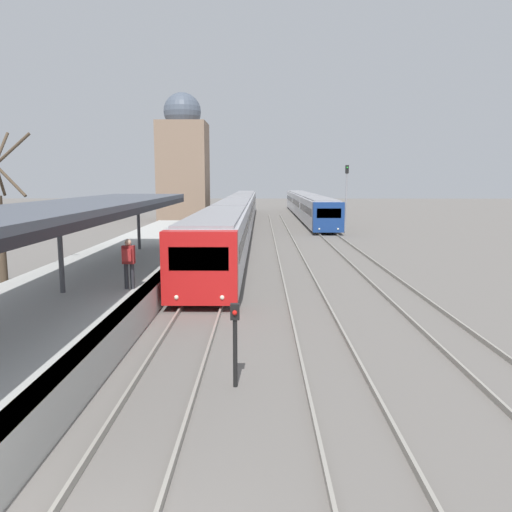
{
  "coord_description": "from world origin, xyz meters",
  "views": [
    {
      "loc": [
        2.13,
        -4.7,
        4.59
      ],
      "look_at": [
        1.93,
        15.1,
        1.56
      ],
      "focal_mm": 35.0,
      "sensor_mm": 36.0,
      "label": 1
    }
  ],
  "objects_px": {
    "train_far": "(306,204)",
    "person_on_platform": "(128,260)",
    "signal_mast_far": "(346,191)",
    "train_near": "(238,212)",
    "signal_post_near": "(235,336)"
  },
  "relations": [
    {
      "from": "person_on_platform",
      "to": "signal_mast_far",
      "type": "bearing_deg",
      "value": 66.57
    },
    {
      "from": "train_near",
      "to": "train_far",
      "type": "relative_size",
      "value": 1.41
    },
    {
      "from": "train_far",
      "to": "train_near",
      "type": "bearing_deg",
      "value": -116.11
    },
    {
      "from": "person_on_platform",
      "to": "train_far",
      "type": "distance_m",
      "value": 47.14
    },
    {
      "from": "train_near",
      "to": "train_far",
      "type": "distance_m",
      "value": 17.58
    },
    {
      "from": "person_on_platform",
      "to": "signal_mast_far",
      "type": "distance_m",
      "value": 29.55
    },
    {
      "from": "train_far",
      "to": "signal_mast_far",
      "type": "distance_m",
      "value": 19.18
    },
    {
      "from": "train_far",
      "to": "signal_mast_far",
      "type": "bearing_deg",
      "value": -84.75
    },
    {
      "from": "train_near",
      "to": "signal_post_near",
      "type": "relative_size",
      "value": 31.02
    },
    {
      "from": "train_near",
      "to": "signal_mast_far",
      "type": "height_order",
      "value": "signal_mast_far"
    },
    {
      "from": "signal_mast_far",
      "to": "train_near",
      "type": "bearing_deg",
      "value": 161.31
    },
    {
      "from": "signal_post_near",
      "to": "signal_mast_far",
      "type": "relative_size",
      "value": 0.33
    },
    {
      "from": "train_far",
      "to": "person_on_platform",
      "type": "bearing_deg",
      "value": -102.23
    },
    {
      "from": "person_on_platform",
      "to": "signal_post_near",
      "type": "height_order",
      "value": "person_on_platform"
    },
    {
      "from": "train_near",
      "to": "train_far",
      "type": "bearing_deg",
      "value": 63.89
    }
  ]
}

